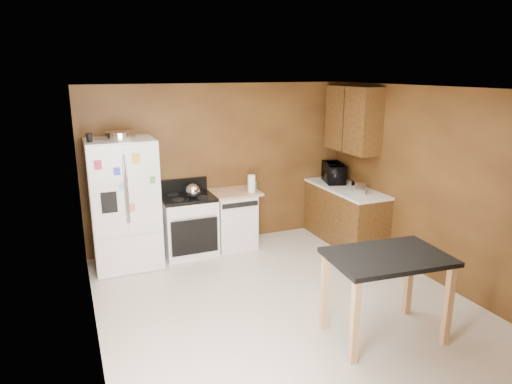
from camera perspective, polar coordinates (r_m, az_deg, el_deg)
floor at (r=5.62m, az=3.45°, el=-13.62°), size 4.50×4.50×0.00m
ceiling at (r=4.93m, az=3.92°, el=12.77°), size 4.50×4.50×0.00m
wall_back at (r=7.16m, az=-4.37°, el=3.38°), size 4.20×0.00×4.20m
wall_front at (r=3.41m, az=21.05°, el=-11.08°), size 4.20×0.00×4.20m
wall_left at (r=4.64m, az=-20.32°, el=-4.06°), size 0.00×4.50×4.50m
wall_right at (r=6.33m, az=20.95°, el=0.86°), size 0.00×4.50×4.50m
roasting_pan at (r=6.36m, az=-16.61°, el=6.82°), size 0.41×0.41×0.10m
pen_cup at (r=6.22m, az=-20.11°, el=6.41°), size 0.08×0.08×0.11m
kettle at (r=6.64m, az=-7.92°, el=0.16°), size 0.21×0.21×0.21m
paper_towel at (r=6.91m, az=-0.57°, el=1.06°), size 0.13×0.13×0.27m
green_canister at (r=7.12m, az=-0.34°, el=0.87°), size 0.14×0.14×0.12m
toaster at (r=7.00m, az=12.66°, el=0.63°), size 0.25×0.30×0.19m
microwave at (r=7.60m, az=9.67°, el=2.31°), size 0.49×0.60×0.29m
refrigerator at (r=6.56m, az=-16.15°, el=-1.43°), size 0.90×0.80×1.80m
gas_range at (r=6.89m, az=-8.43°, el=-4.00°), size 0.76×0.68×1.10m
dishwasher at (r=7.12m, az=-2.86°, el=-3.32°), size 0.78×0.63×0.89m
right_cabinets at (r=7.37m, az=11.34°, el=0.72°), size 0.63×1.58×2.45m
island at (r=4.83m, az=16.05°, el=-9.13°), size 1.25×0.89×0.91m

